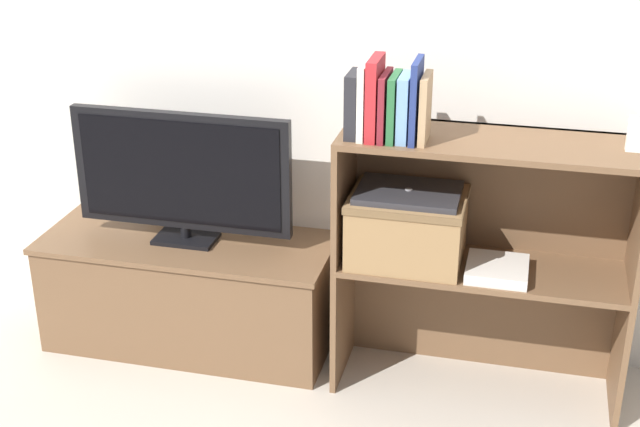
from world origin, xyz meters
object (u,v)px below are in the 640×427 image
at_px(tv_stand, 190,292).
at_px(laptop, 409,193).
at_px(book_maroon, 385,106).
at_px(book_tan, 425,108).
at_px(book_ivory, 365,100).
at_px(book_forest, 394,107).
at_px(tv, 182,174).
at_px(book_skyblue, 405,108).
at_px(magazine_stack, 497,269).
at_px(book_navy, 416,101).
at_px(book_crimson, 375,98).
at_px(book_charcoal, 354,104).
at_px(storage_basket_left, 407,225).
at_px(baby_monitor, 636,134).

bearing_deg(tv_stand, laptop, -3.64).
bearing_deg(book_maroon, laptop, 31.14).
height_order(book_tan, laptop, book_tan).
height_order(book_ivory, book_forest, book_ivory).
bearing_deg(book_tan, tv, 173.51).
relative_size(book_tan, laptop, 0.63).
bearing_deg(book_skyblue, book_forest, 180.00).
bearing_deg(magazine_stack, book_navy, -178.68).
bearing_deg(book_crimson, laptop, 23.16).
distance_m(tv, book_crimson, 0.78).
distance_m(book_forest, book_tan, 0.10).
xyz_separation_m(tv, book_navy, (0.82, -0.10, 0.35)).
height_order(book_charcoal, book_tan, book_tan).
xyz_separation_m(tv_stand, magazine_stack, (1.11, -0.09, 0.28)).
bearing_deg(book_forest, storage_basket_left, 43.72).
distance_m(book_maroon, baby_monitor, 0.75).
xyz_separation_m(book_forest, magazine_stack, (0.35, 0.01, -0.52)).
height_order(tv, book_forest, book_forest).
height_order(tv_stand, laptop, laptop).
bearing_deg(book_tan, book_charcoal, 180.00).
bearing_deg(book_maroon, book_ivory, -180.00).
bearing_deg(book_ivory, magazine_stack, 0.85).
bearing_deg(book_crimson, storage_basket_left, 23.16).
bearing_deg(baby_monitor, book_charcoal, -175.78).
bearing_deg(book_navy, storage_basket_left, 110.02).
bearing_deg(laptop, book_ivory, -161.65).
bearing_deg(book_crimson, tv, 172.07).
bearing_deg(book_charcoal, book_skyblue, 0.00).
height_order(book_crimson, laptop, book_crimson).
distance_m(tv_stand, book_charcoal, 1.02).
bearing_deg(book_ivory, storage_basket_left, 18.35).
bearing_deg(book_ivory, book_charcoal, 180.00).
bearing_deg(magazine_stack, book_ivory, -179.15).
bearing_deg(laptop, book_maroon, -148.86).
relative_size(book_charcoal, book_navy, 0.80).
xyz_separation_m(book_ivory, book_maroon, (0.06, 0.00, -0.01)).
bearing_deg(baby_monitor, tv_stand, 178.59).
xyz_separation_m(storage_basket_left, laptop, (-0.00, -0.00, 0.11)).
xyz_separation_m(book_skyblue, laptop, (0.02, 0.05, -0.30)).
bearing_deg(book_navy, magazine_stack, 1.32).
bearing_deg(laptop, book_tan, -45.70).
xyz_separation_m(book_charcoal, storage_basket_left, (0.18, 0.05, -0.41)).
height_order(book_forest, baby_monitor, book_forest).
height_order(tv_stand, magazine_stack, magazine_stack).
distance_m(book_navy, laptop, 0.33).
bearing_deg(storage_basket_left, laptop, -153.43).
bearing_deg(book_ivory, book_navy, 0.00).
bearing_deg(baby_monitor, tv, 178.65).
distance_m(book_forest, magazine_stack, 0.63).
xyz_separation_m(book_crimson, magazine_stack, (0.41, 0.01, -0.54)).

